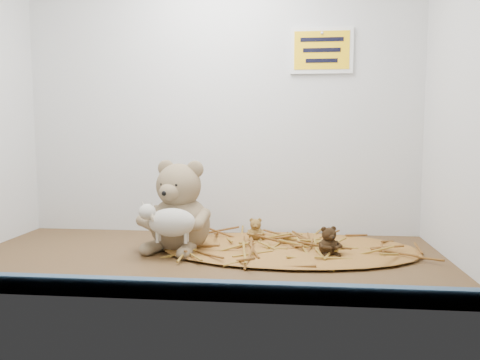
# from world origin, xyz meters

# --- Properties ---
(alcove_shell) EXTENTS (1.20, 0.60, 0.90)m
(alcove_shell) POSITION_xyz_m (0.00, 0.09, 0.45)
(alcove_shell) COLOR #4A3119
(alcove_shell) RESTS_ON ground
(front_rail) EXTENTS (1.19, 0.02, 0.04)m
(front_rail) POSITION_xyz_m (0.00, -0.29, 0.02)
(front_rail) COLOR #3D5A74
(front_rail) RESTS_ON shelf_floor
(straw_bed) EXTENTS (0.68, 0.39, 0.01)m
(straw_bed) POSITION_xyz_m (0.21, 0.09, 0.01)
(straw_bed) COLOR brown
(straw_bed) RESTS_ON shelf_floor
(main_teddy) EXTENTS (0.24, 0.25, 0.24)m
(main_teddy) POSITION_xyz_m (-0.08, 0.07, 0.12)
(main_teddy) COLOR #917359
(main_teddy) RESTS_ON shelf_floor
(toy_lamb) EXTENTS (0.15, 0.09, 0.10)m
(toy_lamb) POSITION_xyz_m (-0.08, -0.01, 0.09)
(toy_lamb) COLOR beige
(toy_lamb) RESTS_ON main_teddy
(mini_teddy_tan) EXTENTS (0.05, 0.06, 0.06)m
(mini_teddy_tan) POSITION_xyz_m (0.12, 0.16, 0.04)
(mini_teddy_tan) COLOR brown
(mini_teddy_tan) RESTS_ON straw_bed
(mini_teddy_brown) EXTENTS (0.07, 0.08, 0.07)m
(mini_teddy_brown) POSITION_xyz_m (0.31, 0.02, 0.05)
(mini_teddy_brown) COLOR black
(mini_teddy_brown) RESTS_ON straw_bed
(wall_sign) EXTENTS (0.16, 0.01, 0.11)m
(wall_sign) POSITION_xyz_m (0.30, 0.29, 0.55)
(wall_sign) COLOR #E8AE0B
(wall_sign) RESTS_ON back_wall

